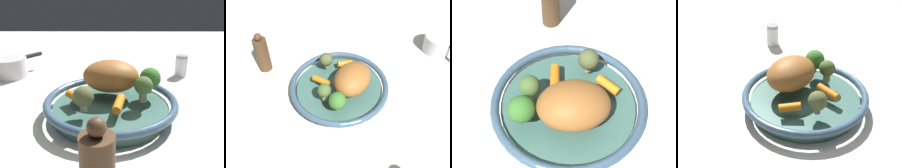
# 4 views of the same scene
# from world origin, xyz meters

# --- Properties ---
(ground_plane) EXTENTS (2.37, 2.37, 0.00)m
(ground_plane) POSITION_xyz_m (0.00, 0.00, 0.00)
(ground_plane) COLOR silver
(serving_bowl) EXTENTS (0.33, 0.33, 0.05)m
(serving_bowl) POSITION_xyz_m (0.00, 0.00, 0.03)
(serving_bowl) COLOR #3D665B
(serving_bowl) RESTS_ON ground_plane
(roast_chicken_piece) EXTENTS (0.13, 0.16, 0.08)m
(roast_chicken_piece) POSITION_xyz_m (0.05, -0.00, 0.09)
(roast_chicken_piece) COLOR #9C5F2B
(roast_chicken_piece) RESTS_ON serving_bowl
(baby_carrot_center) EXTENTS (0.07, 0.03, 0.02)m
(baby_carrot_center) POSITION_xyz_m (-0.06, -0.02, 0.06)
(baby_carrot_center) COLOR orange
(baby_carrot_center) RESTS_ON serving_bowl
(baby_carrot_left) EXTENTS (0.06, 0.05, 0.03)m
(baby_carrot_left) POSITION_xyz_m (-0.01, 0.09, 0.06)
(baby_carrot_left) COLOR orange
(baby_carrot_left) RESTS_ON serving_bowl
(broccoli_floret_mid) EXTENTS (0.05, 0.05, 0.06)m
(broccoli_floret_mid) POSITION_xyz_m (-0.07, 0.06, 0.08)
(broccoli_floret_mid) COLOR tan
(broccoli_floret_mid) RESTS_ON serving_bowl
(broccoli_floret_large) EXTENTS (0.06, 0.06, 0.07)m
(broccoli_floret_large) POSITION_xyz_m (0.03, -0.10, 0.09)
(broccoli_floret_large) COLOR #9AA666
(broccoli_floret_large) RESTS_ON serving_bowl
(broccoli_floret_edge) EXTENTS (0.04, 0.04, 0.06)m
(broccoli_floret_edge) POSITION_xyz_m (-0.02, -0.08, 0.09)
(broccoli_floret_edge) COLOR tan
(broccoli_floret_edge) RESTS_ON serving_bowl
(pepper_mill) EXTENTS (0.05, 0.05, 0.16)m
(pepper_mill) POSITION_xyz_m (-0.30, 0.01, 0.07)
(pepper_mill) COLOR #4C331E
(pepper_mill) RESTS_ON ground_plane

